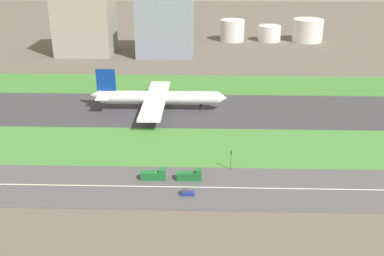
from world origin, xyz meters
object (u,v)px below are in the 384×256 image
at_px(terminal_building, 85,20).
at_px(fuel_tank_east, 308,30).
at_px(airliner, 156,97).
at_px(truck_0, 154,175).
at_px(truck_1, 190,176).
at_px(car_3, 187,193).
at_px(hangar_building, 165,24).
at_px(fuel_tank_centre, 269,33).
at_px(traffic_light, 231,159).
at_px(fuel_tank_west, 232,30).

relative_size(terminal_building, fuel_tank_east, 1.99).
bearing_deg(terminal_building, airliner, -61.91).
distance_m(truck_0, truck_1, 12.25).
relative_size(truck_0, car_3, 1.91).
height_order(truck_0, hangar_building, hangar_building).
bearing_deg(truck_1, fuel_tank_centre, 76.35).
relative_size(car_3, terminal_building, 0.09).
bearing_deg(traffic_light, fuel_tank_west, 86.99).
xyz_separation_m(terminal_building, fuel_tank_centre, (134.38, 45.00, -17.34)).
bearing_deg(truck_0, fuel_tank_west, 80.50).
height_order(truck_1, traffic_light, traffic_light).
xyz_separation_m(traffic_light, terminal_building, (-93.46, 174.01, 19.11)).
bearing_deg(terminal_building, fuel_tank_centre, 18.51).
distance_m(hangar_building, fuel_tank_west, 67.60).
height_order(car_3, fuel_tank_east, fuel_tank_east).
xyz_separation_m(traffic_light, fuel_tank_east, (70.67, 219.01, 4.34)).
bearing_deg(car_3, truck_1, -93.40).
bearing_deg(truck_0, fuel_tank_east, 66.83).
bearing_deg(hangar_building, fuel_tank_west, 42.61).
bearing_deg(fuel_tank_west, traffic_light, -93.01).
distance_m(terminal_building, fuel_tank_east, 170.83).
relative_size(truck_1, car_3, 1.91).
height_order(airliner, truck_1, airliner).
distance_m(truck_1, fuel_tank_centre, 233.64).
bearing_deg(traffic_light, airliner, 118.53).
height_order(car_3, traffic_light, traffic_light).
bearing_deg(hangar_building, car_3, -83.29).
bearing_deg(fuel_tank_centre, airliner, -114.82).
relative_size(truck_1, fuel_tank_west, 0.44).
relative_size(truck_1, traffic_light, 1.17).
height_order(truck_0, fuel_tank_centre, fuel_tank_centre).
bearing_deg(car_3, fuel_tank_centre, -103.23).
relative_size(airliner, fuel_tank_centre, 3.71).
distance_m(car_3, traffic_light, 23.56).
distance_m(traffic_light, fuel_tank_west, 219.34).
height_order(hangar_building, fuel_tank_west, hangar_building).
height_order(truck_0, fuel_tank_east, fuel_tank_east).
xyz_separation_m(terminal_building, hangar_building, (56.04, 0.00, -2.88)).
relative_size(hangar_building, fuel_tank_centre, 2.34).
xyz_separation_m(traffic_light, hangar_building, (-37.42, 174.01, 16.23)).
height_order(airliner, truck_0, airliner).
relative_size(truck_1, terminal_building, 0.18).
xyz_separation_m(truck_1, traffic_light, (14.23, 7.99, 2.62)).
xyz_separation_m(truck_1, terminal_building, (-79.23, 182.00, 21.73)).
distance_m(car_3, terminal_building, 208.69).
bearing_deg(car_3, fuel_tank_east, -109.84).
bearing_deg(car_3, traffic_light, -129.48).
distance_m(truck_1, hangar_building, 184.44).
relative_size(fuel_tank_centre, fuel_tank_east, 0.75).
bearing_deg(fuel_tank_centre, fuel_tank_west, 180.00).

